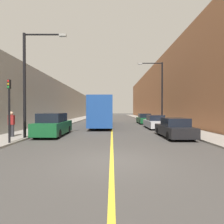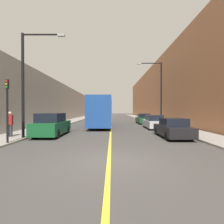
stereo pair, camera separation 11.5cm
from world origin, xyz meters
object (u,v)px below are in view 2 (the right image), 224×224
object	(u,v)px
parked_suv_left	(52,125)
street_lamp_left	(28,77)
car_right_mid	(154,122)
car_right_near	(173,129)
traffic_light	(8,108)
bus	(102,111)
car_right_far	(144,119)
street_lamp_right	(159,89)
pedestrian	(10,124)

from	to	relation	value
parked_suv_left	street_lamp_left	distance (m)	4.09
car_right_mid	street_lamp_left	size ratio (longest dim) A/B	0.58
car_right_near	traffic_light	size ratio (longest dim) A/B	1.13
car_right_near	street_lamp_left	size ratio (longest dim) A/B	0.58
bus	car_right_near	distance (m)	11.69
traffic_light	bus	bearing A→B (deg)	68.80
parked_suv_left	car_right_far	world-z (taller)	parked_suv_left
street_lamp_right	parked_suv_left	bearing A→B (deg)	-144.38
car_right_far	street_lamp_right	xyz separation A→B (m)	(1.05, -4.85, 3.96)
car_right_mid	pedestrian	world-z (taller)	pedestrian
parked_suv_left	street_lamp_left	bearing A→B (deg)	-127.82
car_right_near	pedestrian	world-z (taller)	pedestrian
parked_suv_left	pedestrian	distance (m)	2.93
bus	street_lamp_left	xyz separation A→B (m)	(-4.74, -10.69, 2.53)
car_right_mid	bus	bearing A→B (deg)	148.85
car_right_mid	pedestrian	distance (m)	13.94
car_right_mid	street_lamp_left	xyz separation A→B (m)	(-10.76, -7.05, 3.75)
pedestrian	parked_suv_left	bearing A→B (deg)	24.98
car_right_far	street_lamp_left	xyz separation A→B (m)	(-10.84, -14.06, 3.74)
bus	pedestrian	xyz separation A→B (m)	(-6.18, -10.37, -0.83)
car_right_far	pedestrian	bearing A→B (deg)	-131.80
car_right_mid	street_lamp_right	size ratio (longest dim) A/B	0.55
bus	car_right_mid	bearing A→B (deg)	-31.15
parked_suv_left	pedestrian	xyz separation A→B (m)	(-2.65, -1.23, 0.23)
parked_suv_left	street_lamp_right	bearing A→B (deg)	35.62
parked_suv_left	traffic_light	bearing A→B (deg)	-111.43
street_lamp_left	traffic_light	size ratio (longest dim) A/B	1.96
parked_suv_left	car_right_far	xyz separation A→B (m)	(9.63, 12.50, -0.15)
parked_suv_left	pedestrian	bearing A→B (deg)	-155.02
car_right_near	pedestrian	bearing A→B (deg)	-178.28
street_lamp_right	pedestrian	world-z (taller)	street_lamp_right
parked_suv_left	traffic_light	xyz separation A→B (m)	(-1.41, -3.60, 1.35)
street_lamp_right	bus	bearing A→B (deg)	168.33
street_lamp_left	car_right_near	bearing A→B (deg)	3.70
bus	car_right_near	size ratio (longest dim) A/B	3.03
bus	car_right_far	bearing A→B (deg)	28.89
car_right_mid	pedestrian	size ratio (longest dim) A/B	2.32
car_right_far	street_lamp_left	world-z (taller)	street_lamp_left
car_right_near	bus	bearing A→B (deg)	120.63
car_right_mid	street_lamp_left	world-z (taller)	street_lamp_left
car_right_far	street_lamp_left	size ratio (longest dim) A/B	0.59
car_right_mid	car_right_far	xyz separation A→B (m)	(0.08, 7.01, 0.01)
car_right_mid	traffic_light	world-z (taller)	traffic_light
traffic_light	pedestrian	size ratio (longest dim) A/B	2.05
car_right_mid	street_lamp_right	world-z (taller)	street_lamp_right
bus	parked_suv_left	bearing A→B (deg)	-111.11
street_lamp_right	pedestrian	distance (m)	16.42
street_lamp_left	car_right_mid	bearing A→B (deg)	33.22
street_lamp_left	street_lamp_right	distance (m)	15.05
car_right_far	street_lamp_left	bearing A→B (deg)	-127.64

